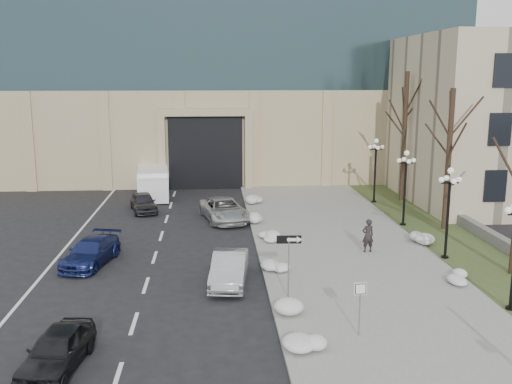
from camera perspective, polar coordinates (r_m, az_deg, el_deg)
sidewalk at (r=30.67m, az=8.92°, el=-5.93°), size 9.00×40.00×0.12m
curb at (r=29.97m, az=0.47°, el=-6.18°), size 0.30×40.00×0.14m
grass_strip at (r=32.76m, az=20.11°, el=-5.39°), size 4.00×40.00×0.10m
stone_wall at (r=35.26m, az=21.78°, el=-3.82°), size 0.50×30.00×0.70m
car_a at (r=19.89m, az=-19.29°, el=-14.66°), size 2.06×4.00×1.30m
car_b at (r=25.83m, az=-2.69°, el=-7.67°), size 1.98×4.44×1.41m
car_c at (r=29.53m, az=-16.21°, el=-5.78°), size 2.75×4.70×1.28m
car_d at (r=36.80m, az=-3.23°, el=-1.77°), size 3.47×5.56×1.43m
car_e at (r=39.90m, az=-11.20°, el=-1.01°), size 2.44×4.12×1.31m
pedestrian at (r=30.41m, az=11.12°, el=-4.30°), size 0.71×0.53×1.78m
box_truck at (r=44.83m, az=-10.24°, el=0.89°), size 2.91×6.82×2.11m
one_way_sign at (r=23.39m, az=3.74°, el=-5.53°), size 1.06×0.29×2.85m
keep_sign at (r=20.73m, az=10.37°, el=-10.35°), size 0.45×0.07×2.11m
snow_clump_b at (r=19.91m, az=5.15°, el=-15.12°), size 1.10×1.60×0.36m
snow_clump_c at (r=22.84m, az=2.49°, el=-11.42°), size 1.10×1.60×0.36m
snow_clump_d at (r=27.22m, az=2.07°, el=-7.55°), size 1.10×1.60×0.36m
snow_clump_e at (r=32.08m, az=1.14°, el=-4.55°), size 1.10×1.60×0.36m
snow_clump_f at (r=35.72m, az=0.10°, el=-2.86°), size 1.10×1.60×0.36m
snow_clump_g at (r=41.10m, az=-0.39°, el=-0.92°), size 1.10×1.60×0.36m
snow_clump_i at (r=27.58m, az=19.36°, el=-7.97°), size 1.10×1.60×0.36m
snow_clump_j at (r=32.81m, az=15.92°, el=-4.64°), size 1.10×1.60×0.36m
snow_clump_k at (r=35.99m, az=-0.52°, el=-2.75°), size 1.10×1.60×0.36m
lamppost_b at (r=30.01m, az=18.72°, el=-0.85°), size 1.18×1.18×4.76m
lamppost_c at (r=35.96m, az=14.72°, el=1.38°), size 1.18×1.18×4.76m
lamppost_d at (r=42.07m, az=11.86°, el=2.96°), size 1.18×1.18×4.76m
tree_mid at (r=35.49m, az=18.82°, el=4.98°), size 3.20×3.20×8.50m
tree_far at (r=42.87m, az=14.70°, el=7.13°), size 3.20×3.20×9.50m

